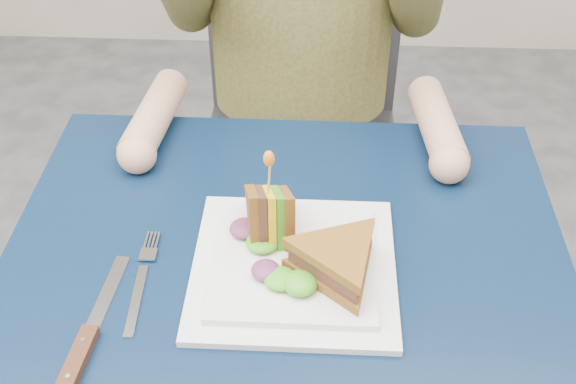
# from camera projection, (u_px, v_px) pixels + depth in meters

# --- Properties ---
(table) EXTENTS (0.75, 0.75, 0.73)m
(table) POSITION_uv_depth(u_px,v_px,m) (283.00, 329.00, 0.96)
(table) COLOR black
(table) RESTS_ON ground
(chair) EXTENTS (0.42, 0.40, 0.93)m
(chair) POSITION_uv_depth(u_px,v_px,m) (302.00, 103.00, 1.58)
(chair) COLOR #47474C
(chair) RESTS_ON ground
(plate) EXTENTS (0.26, 0.26, 0.02)m
(plate) POSITION_uv_depth(u_px,v_px,m) (294.00, 266.00, 0.92)
(plate) COLOR white
(plate) RESTS_ON table
(sandwich_flat) EXTENTS (0.20, 0.20, 0.05)m
(sandwich_flat) POSITION_uv_depth(u_px,v_px,m) (338.00, 261.00, 0.88)
(sandwich_flat) COLOR brown
(sandwich_flat) RESTS_ON plate
(sandwich_upright) EXTENTS (0.08, 0.13, 0.13)m
(sandwich_upright) POSITION_uv_depth(u_px,v_px,m) (270.00, 215.00, 0.93)
(sandwich_upright) COLOR brown
(sandwich_upright) RESTS_ON plate
(fork) EXTENTS (0.02, 0.18, 0.01)m
(fork) POSITION_uv_depth(u_px,v_px,m) (141.00, 283.00, 0.91)
(fork) COLOR silver
(fork) RESTS_ON table
(knife) EXTENTS (0.04, 0.22, 0.02)m
(knife) POSITION_uv_depth(u_px,v_px,m) (83.00, 348.00, 0.83)
(knife) COLOR silver
(knife) RESTS_ON table
(toothpick) EXTENTS (0.01, 0.01, 0.06)m
(toothpick) POSITION_uv_depth(u_px,v_px,m) (269.00, 177.00, 0.89)
(toothpick) COLOR tan
(toothpick) RESTS_ON sandwich_upright
(toothpick_frill) EXTENTS (0.01, 0.01, 0.02)m
(toothpick_frill) POSITION_uv_depth(u_px,v_px,m) (269.00, 159.00, 0.87)
(toothpick_frill) COLOR orange
(toothpick_frill) RESTS_ON sandwich_upright
(lettuce_spill) EXTENTS (0.15, 0.13, 0.02)m
(lettuce_spill) POSITION_uv_depth(u_px,v_px,m) (298.00, 249.00, 0.92)
(lettuce_spill) COLOR #337A14
(lettuce_spill) RESTS_ON plate
(onion_ring) EXTENTS (0.04, 0.04, 0.02)m
(onion_ring) POSITION_uv_depth(u_px,v_px,m) (306.00, 249.00, 0.91)
(onion_ring) COLOR #9E4C7A
(onion_ring) RESTS_ON plate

